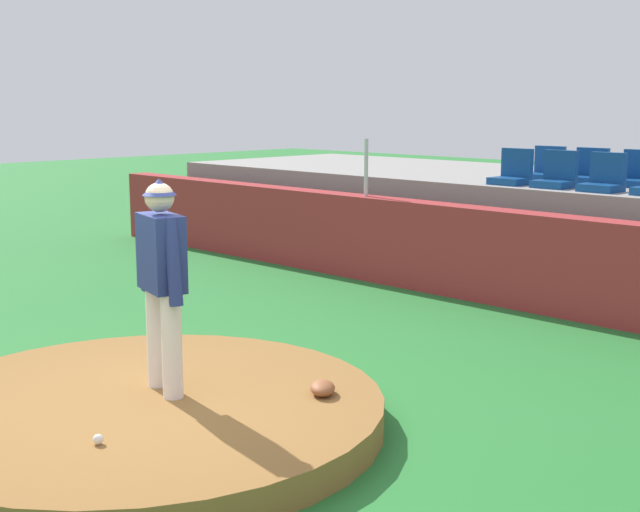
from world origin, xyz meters
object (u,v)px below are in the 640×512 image
pitcher (162,270)px  stadium_chair_5 (589,172)px  stadium_chair_1 (556,176)px  stadium_chair_6 (637,175)px  baseball (98,439)px  fielding_glove (323,388)px  stadium_chair_4 (546,170)px  stadium_chair_2 (604,179)px  stadium_chair_0 (513,173)px

pitcher → stadium_chair_5: (-0.35, 7.58, 0.33)m
pitcher → stadium_chair_1: bearing=107.2°
stadium_chair_6 → baseball: bearing=91.5°
baseball → fielding_glove: (0.37, 1.83, 0.02)m
fielding_glove → stadium_chair_4: stadium_chair_4 is taller
stadium_chair_1 → stadium_chair_6: (0.71, 0.89, 0.00)m
stadium_chair_4 → stadium_chair_5: size_ratio=1.00×
stadium_chair_1 → stadium_chair_2: size_ratio=1.00×
stadium_chair_2 → stadium_chair_4: size_ratio=1.00×
stadium_chair_1 → stadium_chair_2: bearing=178.3°
fielding_glove → stadium_chair_0: bearing=-25.8°
stadium_chair_0 → baseball: bearing=102.0°
stadium_chair_2 → stadium_chair_4: (-1.39, 0.92, 0.00)m
stadium_chair_2 → stadium_chair_4: 1.67m
pitcher → stadium_chair_4: pitcher is taller
stadium_chair_1 → stadium_chair_4: same height
stadium_chair_0 → stadium_chair_4: same height
stadium_chair_0 → stadium_chair_2: 1.37m
pitcher → stadium_chair_1: size_ratio=3.47×
baseball → stadium_chair_4: 8.82m
stadium_chair_4 → stadium_chair_6: size_ratio=1.00×
fielding_glove → baseball: bearing=124.0°
stadium_chair_0 → stadium_chair_6: size_ratio=1.00×
pitcher → stadium_chair_1: (-0.35, 6.69, 0.33)m
fielding_glove → stadium_chair_1: (-1.31, 5.84, 1.28)m
stadium_chair_1 → fielding_glove: bearing=102.7°
baseball → fielding_glove: size_ratio=0.25×
baseball → stadium_chair_6: bearing=91.5°
stadium_chair_0 → stadium_chair_4: (-0.02, 0.92, 0.00)m
stadium_chair_2 → baseball: bearing=91.9°
stadium_chair_4 → baseball: bearing=100.8°
baseball → fielding_glove: bearing=78.7°
pitcher → stadium_chair_1: pitcher is taller
stadium_chair_1 → stadium_chair_5: (0.00, 0.89, 0.00)m
stadium_chair_0 → stadium_chair_2: size_ratio=1.00×
fielding_glove → stadium_chair_1: 6.12m
stadium_chair_2 → stadium_chair_5: size_ratio=1.00×
stadium_chair_0 → stadium_chair_5: bearing=-126.7°
baseball → stadium_chair_2: size_ratio=0.15×
pitcher → stadium_chair_5: pitcher is taller
stadium_chair_2 → stadium_chair_6: (0.02, 0.91, 0.00)m
fielding_glove → stadium_chair_6: 6.88m
pitcher → stadium_chair_4: 7.67m
baseball → stadium_chair_5: stadium_chair_5 is taller
stadium_chair_6 → stadium_chair_0: bearing=33.3°
stadium_chair_5 → baseball: bearing=96.3°
fielding_glove → stadium_chair_4: (-2.00, 6.74, 1.28)m
stadium_chair_0 → stadium_chair_5: same height
stadium_chair_0 → stadium_chair_2: same height
stadium_chair_1 → pitcher: bearing=93.0°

